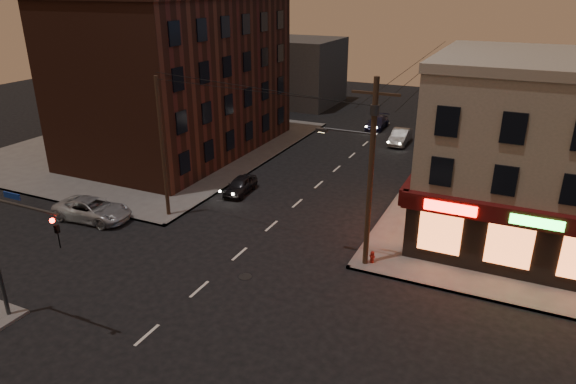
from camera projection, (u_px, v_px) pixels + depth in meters
The scene contains 16 objects.
ground at pixel (199, 289), 25.64m from camera, with size 120.00×120.00×0.00m, color black.
sidewalk_nw at pixel (154, 145), 48.64m from camera, with size 24.00×28.00×0.15m, color #514F4C.
pizza_building at pixel (568, 154), 28.65m from camera, with size 15.85×12.85×10.50m.
brick_apartment at pixel (179, 77), 44.80m from camera, with size 12.00×20.00×13.00m, color #401F14.
bg_building_ne_a at pixel (534, 101), 50.73m from camera, with size 10.00×12.00×7.00m, color #3F3D3A.
bg_building_nw at pixel (301, 72), 64.51m from camera, with size 9.00×10.00×8.00m, color #3F3D3A.
bg_building_ne_b at pixel (518, 82), 63.46m from camera, with size 8.00×8.00×6.00m, color #3F3D3A.
utility_pole_main at pixel (369, 165), 25.72m from camera, with size 4.20×0.44×10.00m.
utility_pole_far at pixel (451, 94), 48.09m from camera, with size 0.26×0.26×9.00m, color #382619.
utility_pole_west at pixel (163, 148), 32.02m from camera, with size 0.24×0.24×9.00m, color #382619.
traffic_signal at pixel (6, 240), 21.56m from camera, with size 4.49×0.32×6.47m.
suv_cross at pixel (93, 209), 33.00m from camera, with size 2.36×5.11×1.42m, color #94979C.
sedan_near at pixel (240, 185), 37.24m from camera, with size 1.45×3.60×1.23m, color black.
sedan_mid at pixel (400, 137), 48.85m from camera, with size 1.50×4.29×1.41m, color slate.
sedan_far at pixel (377, 123), 54.18m from camera, with size 1.76×4.33×1.26m, color #181931.
fire_hydrant at pixel (372, 256), 27.68m from camera, with size 0.31×0.31×0.68m.
Camera 1 is at (13.32, -17.99, 14.12)m, focal length 32.00 mm.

